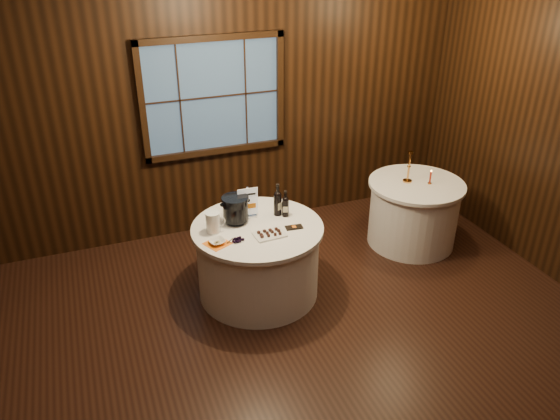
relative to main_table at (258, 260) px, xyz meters
name	(u,v)px	position (x,y,z in m)	size (l,w,h in m)	color
ground	(296,355)	(0.00, -1.00, -0.39)	(6.00, 6.00, 0.00)	black
back_wall	(213,105)	(0.00, 1.48, 1.16)	(6.00, 0.10, 3.00)	black
main_table	(258,260)	(0.00, 0.00, 0.00)	(1.28, 1.28, 0.77)	white
side_table	(413,213)	(2.00, 0.30, 0.00)	(1.08, 1.08, 0.77)	white
sign_stand	(248,207)	(-0.02, 0.21, 0.49)	(0.20, 0.10, 0.33)	#B5B5BC
port_bottle_left	(278,202)	(0.27, 0.15, 0.53)	(0.08, 0.09, 0.33)	black
port_bottle_right	(285,205)	(0.33, 0.10, 0.50)	(0.07, 0.08, 0.28)	black
ice_bucket	(235,209)	(-0.17, 0.16, 0.52)	(0.26, 0.26, 0.27)	black
chocolate_plate	(270,234)	(0.05, -0.21, 0.40)	(0.30, 0.21, 0.04)	white
chocolate_box	(294,227)	(0.32, -0.16, 0.39)	(0.16, 0.08, 0.01)	black
grape_bunch	(238,240)	(-0.26, -0.21, 0.40)	(0.18, 0.07, 0.04)	black
glass_pitcher	(213,222)	(-0.42, 0.05, 0.49)	(0.19, 0.14, 0.21)	white
orange_napkin	(217,244)	(-0.44, -0.18, 0.38)	(0.20, 0.20, 0.00)	orange
cracker_bowl	(217,242)	(-0.44, -0.18, 0.40)	(0.14, 0.14, 0.04)	white
brass_candlestick	(408,171)	(1.91, 0.36, 0.51)	(0.10, 0.10, 0.36)	#CC8B3F
red_candle	(430,178)	(2.11, 0.23, 0.45)	(0.05, 0.05, 0.17)	#CC8B3F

